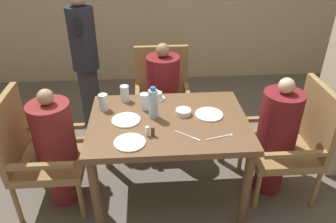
{
  "coord_description": "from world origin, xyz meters",
  "views": [
    {
      "loc": [
        -0.16,
        -2.15,
        2.11
      ],
      "look_at": [
        0.0,
        0.04,
        0.81
      ],
      "focal_mm": 35.0,
      "sensor_mm": 36.0,
      "label": 1
    }
  ],
  "objects_px": {
    "teacup_with_saucer": "(157,96)",
    "glass_tall_mid": "(125,93)",
    "diner_in_left_chair": "(56,147)",
    "glass_tall_near": "(145,102)",
    "chair_right_side": "(294,139)",
    "diner_in_far_chair": "(163,97)",
    "glass_tall_far": "(103,102)",
    "plate_main_left": "(126,120)",
    "plate_main_right": "(209,114)",
    "chair_far_side": "(162,95)",
    "bowl_small": "(183,112)",
    "diner_in_right_chair": "(276,136)",
    "water_bottle": "(153,104)",
    "chair_left_side": "(37,150)",
    "standing_host": "(85,58)",
    "plate_dessert_center": "(130,142)"
  },
  "relations": [
    {
      "from": "teacup_with_saucer",
      "to": "glass_tall_mid",
      "type": "height_order",
      "value": "glass_tall_mid"
    },
    {
      "from": "diner_in_left_chair",
      "to": "glass_tall_near",
      "type": "bearing_deg",
      "value": 14.48
    },
    {
      "from": "chair_right_side",
      "to": "glass_tall_near",
      "type": "bearing_deg",
      "value": 171.48
    },
    {
      "from": "diner_in_far_chair",
      "to": "glass_tall_far",
      "type": "bearing_deg",
      "value": -134.44
    },
    {
      "from": "plate_main_left",
      "to": "plate_main_right",
      "type": "xyz_separation_m",
      "value": [
        0.66,
        0.04,
        0.0
      ]
    },
    {
      "from": "teacup_with_saucer",
      "to": "plate_main_left",
      "type": "bearing_deg",
      "value": -127.18
    },
    {
      "from": "chair_far_side",
      "to": "teacup_with_saucer",
      "type": "bearing_deg",
      "value": -97.66
    },
    {
      "from": "chair_right_side",
      "to": "glass_tall_mid",
      "type": "relative_size",
      "value": 7.2
    },
    {
      "from": "plate_main_right",
      "to": "glass_tall_mid",
      "type": "height_order",
      "value": "glass_tall_mid"
    },
    {
      "from": "bowl_small",
      "to": "plate_main_right",
      "type": "bearing_deg",
      "value": -7.29
    },
    {
      "from": "plate_main_right",
      "to": "glass_tall_near",
      "type": "height_order",
      "value": "glass_tall_near"
    },
    {
      "from": "diner_in_far_chair",
      "to": "chair_right_side",
      "type": "bearing_deg",
      "value": -34.47
    },
    {
      "from": "diner_in_right_chair",
      "to": "water_bottle",
      "type": "relative_size",
      "value": 4.13
    },
    {
      "from": "plate_main_left",
      "to": "glass_tall_far",
      "type": "xyz_separation_m",
      "value": [
        -0.19,
        0.19,
        0.06
      ]
    },
    {
      "from": "diner_in_right_chair",
      "to": "plate_main_right",
      "type": "relative_size",
      "value": 4.83
    },
    {
      "from": "chair_left_side",
      "to": "standing_host",
      "type": "xyz_separation_m",
      "value": [
        0.27,
        1.09,
        0.34
      ]
    },
    {
      "from": "diner_in_far_chair",
      "to": "diner_in_right_chair",
      "type": "relative_size",
      "value": 1.04
    },
    {
      "from": "diner_in_far_chair",
      "to": "diner_in_right_chair",
      "type": "height_order",
      "value": "diner_in_far_chair"
    },
    {
      "from": "plate_dessert_center",
      "to": "teacup_with_saucer",
      "type": "distance_m",
      "value": 0.67
    },
    {
      "from": "chair_left_side",
      "to": "bowl_small",
      "type": "xyz_separation_m",
      "value": [
        1.18,
        0.08,
        0.26
      ]
    },
    {
      "from": "plate_dessert_center",
      "to": "glass_tall_near",
      "type": "distance_m",
      "value": 0.49
    },
    {
      "from": "plate_dessert_center",
      "to": "glass_tall_mid",
      "type": "distance_m",
      "value": 0.63
    },
    {
      "from": "diner_in_right_chair",
      "to": "glass_tall_near",
      "type": "height_order",
      "value": "diner_in_right_chair"
    },
    {
      "from": "plate_dessert_center",
      "to": "glass_tall_far",
      "type": "height_order",
      "value": "glass_tall_far"
    },
    {
      "from": "plate_dessert_center",
      "to": "plate_main_right",
      "type": "bearing_deg",
      "value": 28.34
    },
    {
      "from": "chair_right_side",
      "to": "plate_dessert_center",
      "type": "bearing_deg",
      "value": -168.02
    },
    {
      "from": "water_bottle",
      "to": "glass_tall_mid",
      "type": "bearing_deg",
      "value": 129.14
    },
    {
      "from": "chair_left_side",
      "to": "glass_tall_far",
      "type": "relative_size",
      "value": 7.2
    },
    {
      "from": "diner_in_far_chair",
      "to": "standing_host",
      "type": "distance_m",
      "value": 0.91
    },
    {
      "from": "water_bottle",
      "to": "plate_main_left",
      "type": "bearing_deg",
      "value": -169.67
    },
    {
      "from": "diner_in_far_chair",
      "to": "glass_tall_mid",
      "type": "bearing_deg",
      "value": -132.38
    },
    {
      "from": "plate_main_left",
      "to": "plate_main_right",
      "type": "relative_size",
      "value": 1.0
    },
    {
      "from": "plate_main_left",
      "to": "teacup_with_saucer",
      "type": "height_order",
      "value": "teacup_with_saucer"
    },
    {
      "from": "water_bottle",
      "to": "chair_far_side",
      "type": "bearing_deg",
      "value": 82.2
    },
    {
      "from": "chair_left_side",
      "to": "bowl_small",
      "type": "height_order",
      "value": "chair_left_side"
    },
    {
      "from": "bowl_small",
      "to": "glass_tall_near",
      "type": "distance_m",
      "value": 0.33
    },
    {
      "from": "plate_main_left",
      "to": "chair_left_side",
      "type": "bearing_deg",
      "value": -179.03
    },
    {
      "from": "chair_right_side",
      "to": "glass_tall_near",
      "type": "relative_size",
      "value": 7.2
    },
    {
      "from": "plate_main_right",
      "to": "water_bottle",
      "type": "bearing_deg",
      "value": 179.75
    },
    {
      "from": "teacup_with_saucer",
      "to": "diner_in_left_chair",
      "type": "bearing_deg",
      "value": -156.92
    },
    {
      "from": "diner_in_left_chair",
      "to": "diner_in_right_chair",
      "type": "relative_size",
      "value": 0.97
    },
    {
      "from": "diner_in_right_chair",
      "to": "plate_main_left",
      "type": "xyz_separation_m",
      "value": [
        -1.22,
        0.01,
        0.21
      ]
    },
    {
      "from": "chair_right_side",
      "to": "glass_tall_near",
      "type": "height_order",
      "value": "chair_right_side"
    },
    {
      "from": "chair_right_side",
      "to": "glass_tall_far",
      "type": "bearing_deg",
      "value": 172.79
    },
    {
      "from": "diner_in_left_chair",
      "to": "plate_main_right",
      "type": "xyz_separation_m",
      "value": [
        1.22,
        0.05,
        0.22
      ]
    },
    {
      "from": "chair_right_side",
      "to": "glass_tall_far",
      "type": "xyz_separation_m",
      "value": [
        -1.57,
        0.2,
        0.31
      ]
    },
    {
      "from": "chair_left_side",
      "to": "diner_in_far_chair",
      "type": "height_order",
      "value": "diner_in_far_chair"
    },
    {
      "from": "plate_main_right",
      "to": "diner_in_left_chair",
      "type": "bearing_deg",
      "value": -177.69
    },
    {
      "from": "chair_far_side",
      "to": "diner_in_right_chair",
      "type": "distance_m",
      "value": 1.26
    },
    {
      "from": "chair_left_side",
      "to": "plate_main_right",
      "type": "relative_size",
      "value": 4.43
    }
  ]
}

